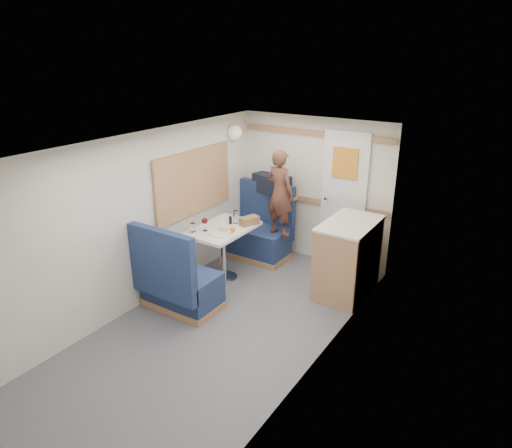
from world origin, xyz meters
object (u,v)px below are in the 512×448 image
Objects in this scene: person at (280,193)px; cheese_block at (224,229)px; wine_glass at (205,221)px; tumbler_left at (193,227)px; tumbler_mid at (236,214)px; dinette_table at (223,239)px; salt_grinder at (222,220)px; bread_loaf at (250,221)px; pepper_grinder at (230,220)px; dome_light at (235,133)px; duffel_bag at (272,184)px; bench_far at (259,236)px; beer_glass at (245,223)px; orange_fruit at (233,230)px; tray at (222,232)px; tumbler_right at (236,219)px; galley_counter at (347,257)px; bench_near at (178,285)px.

person is 0.96m from cheese_block.
wine_glass is 1.52× the size of tumbler_left.
tumbler_mid is (0.16, 0.68, -0.00)m from tumbler_left.
salt_grinder is (-0.10, 0.12, 0.20)m from dinette_table.
pepper_grinder is at bearing -151.08° from bread_loaf.
dome_light reaches higher than person.
bench_far is at bearing -89.24° from duffel_bag.
wine_glass is at bearing -95.73° from tumbler_mid.
cheese_block is 1.24× the size of beer_glass.
dinette_table is 0.43m from tumbler_left.
orange_fruit is 0.64× the size of tumbler_mid.
wine_glass is 0.39m from pepper_grinder.
tray is at bearing -73.70° from pepper_grinder.
dome_light reaches higher than tumbler_right.
person reaches higher than tumbler_mid.
tray is at bearing -76.00° from duffel_bag.
dome_light is at bearing 132.36° from beer_glass.
orange_fruit is 0.68× the size of salt_grinder.
person is 0.59m from bread_loaf.
dinette_table is at bearing -103.14° from tumbler_right.
duffel_bag is 0.99m from pepper_grinder.
dome_light is 0.22× the size of galley_counter.
bench_near is 0.85m from tray.
dome_light is at bearing 6.00° from person.
tumbler_mid is 0.26m from salt_grinder.
tumbler_right is 0.07m from pepper_grinder.
dinette_table is 5.48× the size of wine_glass.
bench_far is 6.25× the size of wine_glass.
tumbler_left is (0.17, -1.15, -0.97)m from dome_light.
salt_grinder is (-0.31, -0.08, 0.00)m from beer_glass.
dome_light is at bearing 116.30° from tray.
tumbler_right reaches higher than tumbler_mid.
tumbler_left is at bearing -100.76° from bench_far.
tumbler_right reaches higher than dinette_table.
tray is 0.33m from salt_grinder.
bench_near is 0.77m from tumbler_left.
bench_far is 9.51× the size of tumbler_left.
pepper_grinder is 0.43× the size of bread_loaf.
bench_near reaches higher than tumbler_right.
bread_loaf is at bearing 90.00° from orange_fruit.
person is at bearing 63.52° from wine_glass.
galley_counter is 1.34m from beer_glass.
tray is at bearing -52.47° from salt_grinder.
tray is 3.00× the size of pepper_grinder.
person is at bearing 73.47° from bread_loaf.
beer_glass is (0.60, -0.65, -0.98)m from dome_light.
bench_near is 1.85m from person.
salt_grinder is (-0.15, -1.00, -0.26)m from duffel_bag.
bench_far is at bearing 90.00° from bench_near.
cheese_block is at bearing 83.17° from person.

